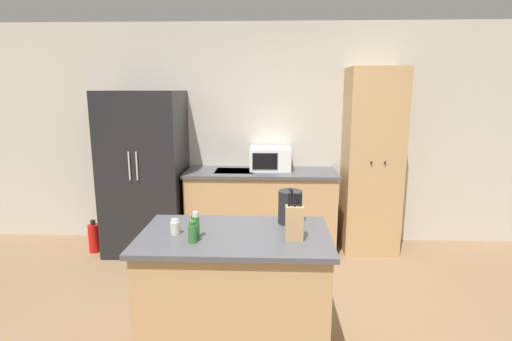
{
  "coord_description": "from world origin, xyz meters",
  "views": [
    {
      "loc": [
        0.08,
        -2.46,
        1.84
      ],
      "look_at": [
        -0.08,
        1.4,
        1.05
      ],
      "focal_mm": 28.0,
      "sensor_mm": 36.0,
      "label": 1
    }
  ],
  "objects_px": {
    "pantry_cabinet": "(371,161)",
    "spice_bottle_short_red": "(196,226)",
    "spice_bottle_green_herb": "(175,227)",
    "microwave": "(270,158)",
    "knife_block": "(294,222)",
    "spice_bottle_amber_oil": "(194,224)",
    "fire_extinguisher": "(94,238)",
    "refrigerator": "(145,172)",
    "kettle": "(290,207)",
    "spice_bottle_tall_dark": "(193,233)"
  },
  "relations": [
    {
      "from": "spice_bottle_short_red",
      "to": "fire_extinguisher",
      "type": "height_order",
      "value": "spice_bottle_short_red"
    },
    {
      "from": "refrigerator",
      "to": "microwave",
      "type": "xyz_separation_m",
      "value": [
        1.42,
        0.16,
        0.14
      ]
    },
    {
      "from": "pantry_cabinet",
      "to": "fire_extinguisher",
      "type": "distance_m",
      "value": 3.29
    },
    {
      "from": "spice_bottle_amber_oil",
      "to": "kettle",
      "type": "xyz_separation_m",
      "value": [
        0.66,
        0.19,
        0.07
      ]
    },
    {
      "from": "pantry_cabinet",
      "to": "microwave",
      "type": "bearing_deg",
      "value": 176.88
    },
    {
      "from": "pantry_cabinet",
      "to": "knife_block",
      "type": "relative_size",
      "value": 6.33
    },
    {
      "from": "pantry_cabinet",
      "to": "spice_bottle_short_red",
      "type": "bearing_deg",
      "value": -128.05
    },
    {
      "from": "refrigerator",
      "to": "microwave",
      "type": "height_order",
      "value": "refrigerator"
    },
    {
      "from": "kettle",
      "to": "microwave",
      "type": "bearing_deg",
      "value": 94.8
    },
    {
      "from": "refrigerator",
      "to": "spice_bottle_short_red",
      "type": "relative_size",
      "value": 10.18
    },
    {
      "from": "spice_bottle_tall_dark",
      "to": "spice_bottle_amber_oil",
      "type": "xyz_separation_m",
      "value": [
        -0.03,
        0.21,
        -0.02
      ]
    },
    {
      "from": "knife_block",
      "to": "fire_extinguisher",
      "type": "bearing_deg",
      "value": 140.13
    },
    {
      "from": "spice_bottle_short_red",
      "to": "spice_bottle_tall_dark",
      "type": "bearing_deg",
      "value": -95.9
    },
    {
      "from": "knife_block",
      "to": "spice_bottle_tall_dark",
      "type": "height_order",
      "value": "knife_block"
    },
    {
      "from": "pantry_cabinet",
      "to": "spice_bottle_short_red",
      "type": "xyz_separation_m",
      "value": [
        -1.61,
        -2.06,
        -0.06
      ]
    },
    {
      "from": "refrigerator",
      "to": "spice_bottle_tall_dark",
      "type": "bearing_deg",
      "value": -65.1
    },
    {
      "from": "refrigerator",
      "to": "kettle",
      "type": "relative_size",
      "value": 6.95
    },
    {
      "from": "spice_bottle_amber_oil",
      "to": "fire_extinguisher",
      "type": "height_order",
      "value": "spice_bottle_amber_oil"
    },
    {
      "from": "refrigerator",
      "to": "spice_bottle_short_red",
      "type": "bearing_deg",
      "value": -64.1
    },
    {
      "from": "knife_block",
      "to": "kettle",
      "type": "bearing_deg",
      "value": 92.29
    },
    {
      "from": "spice_bottle_green_herb",
      "to": "fire_extinguisher",
      "type": "relative_size",
      "value": 0.27
    },
    {
      "from": "refrigerator",
      "to": "kettle",
      "type": "xyz_separation_m",
      "value": [
        1.57,
        -1.64,
        0.1
      ]
    },
    {
      "from": "kettle",
      "to": "pantry_cabinet",
      "type": "bearing_deg",
      "value": 60.16
    },
    {
      "from": "knife_block",
      "to": "spice_bottle_green_herb",
      "type": "xyz_separation_m",
      "value": [
        -0.79,
        0.07,
        -0.07
      ]
    },
    {
      "from": "knife_block",
      "to": "spice_bottle_amber_oil",
      "type": "bearing_deg",
      "value": 168.77
    },
    {
      "from": "spice_bottle_green_herb",
      "to": "kettle",
      "type": "xyz_separation_m",
      "value": [
        0.77,
        0.26,
        0.07
      ]
    },
    {
      "from": "kettle",
      "to": "refrigerator",
      "type": "bearing_deg",
      "value": 133.89
    },
    {
      "from": "spice_bottle_short_red",
      "to": "knife_block",
      "type": "bearing_deg",
      "value": 0.08
    },
    {
      "from": "kettle",
      "to": "spice_bottle_green_herb",
      "type": "bearing_deg",
      "value": -161.48
    },
    {
      "from": "spice_bottle_amber_oil",
      "to": "refrigerator",
      "type": "bearing_deg",
      "value": 116.5
    },
    {
      "from": "pantry_cabinet",
      "to": "spice_bottle_amber_oil",
      "type": "relative_size",
      "value": 20.79
    },
    {
      "from": "pantry_cabinet",
      "to": "spice_bottle_tall_dark",
      "type": "relative_size",
      "value": 14.88
    },
    {
      "from": "refrigerator",
      "to": "spice_bottle_green_herb",
      "type": "xyz_separation_m",
      "value": [
        0.8,
        -1.89,
        0.03
      ]
    },
    {
      "from": "spice_bottle_tall_dark",
      "to": "pantry_cabinet",
      "type": "bearing_deg",
      "value": 52.8
    },
    {
      "from": "spice_bottle_green_herb",
      "to": "microwave",
      "type": "bearing_deg",
      "value": 73.14
    },
    {
      "from": "kettle",
      "to": "fire_extinguisher",
      "type": "xyz_separation_m",
      "value": [
        -2.17,
        1.49,
        -0.84
      ]
    },
    {
      "from": "spice_bottle_tall_dark",
      "to": "knife_block",
      "type": "bearing_deg",
      "value": 6.7
    },
    {
      "from": "microwave",
      "to": "fire_extinguisher",
      "type": "relative_size",
      "value": 1.22
    },
    {
      "from": "refrigerator",
      "to": "spice_bottle_amber_oil",
      "type": "height_order",
      "value": "refrigerator"
    },
    {
      "from": "microwave",
      "to": "fire_extinguisher",
      "type": "xyz_separation_m",
      "value": [
        -2.02,
        -0.3,
        -0.89
      ]
    },
    {
      "from": "knife_block",
      "to": "pantry_cabinet",
      "type": "bearing_deg",
      "value": 64.55
    },
    {
      "from": "spice_bottle_short_red",
      "to": "kettle",
      "type": "xyz_separation_m",
      "value": [
        0.62,
        0.33,
        0.04
      ]
    },
    {
      "from": "refrigerator",
      "to": "microwave",
      "type": "distance_m",
      "value": 1.44
    },
    {
      "from": "refrigerator",
      "to": "spice_bottle_short_red",
      "type": "xyz_separation_m",
      "value": [
        0.95,
        -1.96,
        0.06
      ]
    },
    {
      "from": "microwave",
      "to": "fire_extinguisher",
      "type": "bearing_deg",
      "value": -171.51
    },
    {
      "from": "microwave",
      "to": "refrigerator",
      "type": "bearing_deg",
      "value": -173.6
    },
    {
      "from": "pantry_cabinet",
      "to": "spice_bottle_short_red",
      "type": "distance_m",
      "value": 2.62
    },
    {
      "from": "refrigerator",
      "to": "spice_bottle_tall_dark",
      "type": "distance_m",
      "value": 2.25
    },
    {
      "from": "microwave",
      "to": "spice_bottle_green_herb",
      "type": "height_order",
      "value": "microwave"
    },
    {
      "from": "spice_bottle_amber_oil",
      "to": "fire_extinguisher",
      "type": "relative_size",
      "value": 0.26
    }
  ]
}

